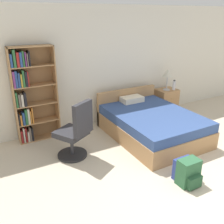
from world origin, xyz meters
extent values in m
plane|color=beige|center=(0.00, 0.00, 0.00)|extent=(14.00, 14.00, 0.00)
cube|color=silver|center=(0.00, 3.23, 1.30)|extent=(9.00, 0.06, 2.60)
cube|color=#AD7F51|center=(-2.10, 3.04, 0.93)|extent=(0.02, 0.27, 1.87)
cube|color=#AD7F51|center=(-1.30, 3.04, 0.93)|extent=(0.02, 0.27, 1.87)
cube|color=#936C45|center=(-1.70, 3.17, 0.93)|extent=(0.83, 0.01, 1.87)
cube|color=#AD7F51|center=(-1.70, 3.04, 0.01)|extent=(0.79, 0.26, 0.02)
cube|color=maroon|center=(-2.07, 2.99, 0.15)|extent=(0.03, 0.15, 0.26)
cube|color=beige|center=(-2.02, 3.01, 0.17)|extent=(0.03, 0.19, 0.30)
cube|color=maroon|center=(-1.99, 3.02, 0.17)|extent=(0.03, 0.21, 0.30)
cube|color=beige|center=(-1.94, 2.99, 0.13)|extent=(0.03, 0.16, 0.21)
cube|color=#665B51|center=(-1.91, 3.02, 0.16)|extent=(0.03, 0.21, 0.29)
cube|color=black|center=(-1.86, 3.02, 0.16)|extent=(0.03, 0.21, 0.28)
cube|color=#AD7F51|center=(-1.70, 3.04, 0.38)|extent=(0.79, 0.26, 0.02)
cube|color=black|center=(-2.07, 3.00, 0.52)|extent=(0.02, 0.18, 0.24)
cube|color=orange|center=(-2.04, 3.00, 0.50)|extent=(0.03, 0.17, 0.21)
cube|color=navy|center=(-1.99, 2.99, 0.52)|extent=(0.04, 0.16, 0.25)
cube|color=#2D6638|center=(-1.94, 2.99, 0.55)|extent=(0.04, 0.15, 0.31)
cube|color=beige|center=(-1.89, 2.99, 0.55)|extent=(0.04, 0.15, 0.31)
cube|color=orange|center=(-1.86, 2.99, 0.53)|extent=(0.02, 0.16, 0.26)
cube|color=orange|center=(-1.82, 3.00, 0.56)|extent=(0.02, 0.17, 0.32)
cube|color=#AD7F51|center=(-1.70, 3.04, 0.76)|extent=(0.79, 0.26, 0.02)
cube|color=#2D6638|center=(-2.07, 3.01, 0.91)|extent=(0.03, 0.19, 0.29)
cube|color=#665B51|center=(-2.02, 2.99, 0.89)|extent=(0.04, 0.15, 0.25)
cube|color=beige|center=(-1.97, 2.99, 0.89)|extent=(0.04, 0.15, 0.24)
cube|color=black|center=(-1.92, 3.02, 0.90)|extent=(0.04, 0.20, 0.26)
cube|color=#AD7F51|center=(-1.70, 3.04, 1.13)|extent=(0.79, 0.26, 0.02)
cube|color=#7A387F|center=(-2.07, 3.00, 1.29)|extent=(0.04, 0.18, 0.30)
cube|color=navy|center=(-2.02, 3.02, 1.30)|extent=(0.04, 0.21, 0.31)
cube|color=navy|center=(-1.98, 3.01, 1.28)|extent=(0.03, 0.19, 0.27)
cube|color=gold|center=(-1.94, 3.02, 1.26)|extent=(0.03, 0.22, 0.25)
cube|color=#2D6638|center=(-1.90, 2.99, 1.30)|extent=(0.03, 0.15, 0.31)
cube|color=black|center=(-1.85, 2.99, 1.28)|extent=(0.04, 0.16, 0.29)
cube|color=maroon|center=(-1.82, 2.99, 1.28)|extent=(0.02, 0.16, 0.28)
cube|color=#AD7F51|center=(-1.70, 3.04, 1.51)|extent=(0.79, 0.26, 0.02)
cube|color=navy|center=(-2.07, 3.00, 1.64)|extent=(0.04, 0.17, 0.24)
cube|color=#2D6638|center=(-2.01, 3.00, 1.67)|extent=(0.04, 0.17, 0.31)
cube|color=maroon|center=(-1.95, 2.99, 1.65)|extent=(0.04, 0.15, 0.26)
cube|color=navy|center=(-1.90, 2.99, 1.65)|extent=(0.04, 0.16, 0.26)
cube|color=#2D6638|center=(-1.86, 2.99, 1.66)|extent=(0.03, 0.16, 0.28)
cube|color=#7A387F|center=(-1.82, 2.99, 1.65)|extent=(0.02, 0.15, 0.26)
cube|color=#665B51|center=(-1.79, 2.99, 1.63)|extent=(0.02, 0.15, 0.23)
cube|color=black|center=(-1.75, 3.02, 1.65)|extent=(0.02, 0.21, 0.27)
cube|color=#AD7F51|center=(-1.70, 3.04, 1.86)|extent=(0.83, 0.27, 0.02)
cube|color=#AD7F51|center=(0.37, 1.98, 0.17)|extent=(1.53, 2.07, 0.35)
cube|color=#334C84|center=(0.37, 1.98, 0.44)|extent=(1.50, 2.03, 0.19)
cube|color=#AD7F51|center=(0.37, 2.98, 0.39)|extent=(1.53, 0.08, 0.79)
cube|color=silver|center=(0.37, 2.77, 0.60)|extent=(0.50, 0.30, 0.12)
cylinder|color=#232326|center=(-1.36, 2.06, 0.02)|extent=(0.53, 0.53, 0.04)
cylinder|color=#333338|center=(-1.36, 2.06, 0.22)|extent=(0.06, 0.06, 0.37)
cube|color=#2D2D33|center=(-1.36, 2.06, 0.46)|extent=(0.66, 0.66, 0.10)
cube|color=#2D2D33|center=(-1.22, 1.81, 0.79)|extent=(0.42, 0.29, 0.57)
cube|color=#AD7F51|center=(1.54, 2.94, 0.31)|extent=(0.52, 0.42, 0.62)
sphere|color=tan|center=(1.54, 2.72, 0.43)|extent=(0.02, 0.02, 0.02)
cylinder|color=#B2B2B7|center=(1.49, 2.90, 0.63)|extent=(0.17, 0.17, 0.02)
cylinder|color=#B2B2B7|center=(1.49, 2.90, 0.80)|extent=(0.02, 0.02, 0.33)
cone|color=beige|center=(1.49, 2.90, 1.06)|extent=(0.24, 0.24, 0.18)
cylinder|color=silver|center=(1.67, 2.84, 0.73)|extent=(0.08, 0.08, 0.23)
cylinder|color=#2D2D33|center=(1.67, 2.84, 0.86)|extent=(0.05, 0.05, 0.03)
cube|color=navy|center=(-0.08, 0.57, 0.17)|extent=(0.32, 0.19, 0.34)
cube|color=navy|center=(-0.08, 0.45, 0.10)|extent=(0.24, 0.07, 0.15)
cube|color=#2D603D|center=(-0.12, 0.45, 0.21)|extent=(0.32, 0.21, 0.41)
cube|color=#275234|center=(-0.12, 0.31, 0.11)|extent=(0.24, 0.07, 0.19)
camera|label=1|loc=(-2.62, -1.75, 2.40)|focal=40.00mm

